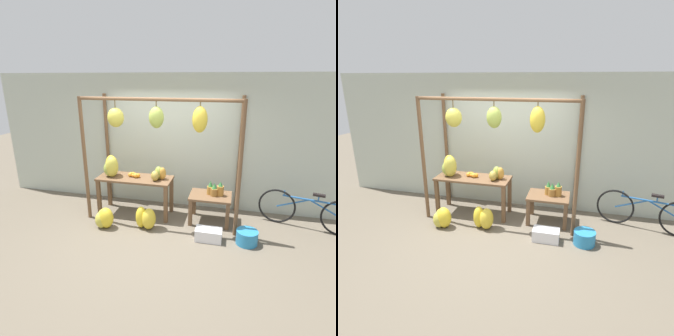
# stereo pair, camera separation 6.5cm
# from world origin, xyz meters

# --- Properties ---
(ground_plane) EXTENTS (20.00, 20.00, 0.00)m
(ground_plane) POSITION_xyz_m (0.00, 0.00, 0.00)
(ground_plane) COLOR #665B4C
(shop_wall_back) EXTENTS (8.00, 0.08, 2.80)m
(shop_wall_back) POSITION_xyz_m (0.00, 1.51, 1.40)
(shop_wall_back) COLOR #B7C1B2
(shop_wall_back) RESTS_ON ground_plane
(stall_awning) EXTENTS (2.93, 1.16, 2.39)m
(stall_awning) POSITION_xyz_m (-0.01, 0.61, 1.77)
(stall_awning) COLOR brown
(stall_awning) RESTS_ON ground_plane
(display_table_main) EXTENTS (1.50, 0.59, 0.79)m
(display_table_main) POSITION_xyz_m (-0.58, 0.83, 0.65)
(display_table_main) COLOR brown
(display_table_main) RESTS_ON ground_plane
(display_table_side) EXTENTS (0.79, 0.58, 0.56)m
(display_table_side) POSITION_xyz_m (0.94, 0.83, 0.44)
(display_table_side) COLOR brown
(display_table_side) RESTS_ON ground_plane
(banana_pile_on_table) EXTENTS (0.39, 0.43, 0.42)m
(banana_pile_on_table) POSITION_xyz_m (-1.07, 0.80, 0.98)
(banana_pile_on_table) COLOR yellow
(banana_pile_on_table) RESTS_ON display_table_main
(orange_pile) EXTENTS (0.26, 0.18, 0.10)m
(orange_pile) POSITION_xyz_m (-0.61, 0.84, 0.83)
(orange_pile) COLOR orange
(orange_pile) RESTS_ON display_table_main
(pineapple_cluster) EXTENTS (0.32, 0.19, 0.28)m
(pineapple_cluster) POSITION_xyz_m (1.02, 0.84, 0.67)
(pineapple_cluster) COLOR olive
(pineapple_cluster) RESTS_ON display_table_side
(banana_pile_ground_left) EXTENTS (0.41, 0.33, 0.40)m
(banana_pile_ground_left) POSITION_xyz_m (-0.96, 0.12, 0.18)
(banana_pile_ground_left) COLOR yellow
(banana_pile_ground_left) RESTS_ON ground_plane
(banana_pile_ground_right) EXTENTS (0.45, 0.35, 0.42)m
(banana_pile_ground_right) POSITION_xyz_m (-0.19, 0.28, 0.21)
(banana_pile_ground_right) COLOR gold
(banana_pile_ground_right) RESTS_ON ground_plane
(fruit_crate_white) EXTENTS (0.46, 0.26, 0.21)m
(fruit_crate_white) POSITION_xyz_m (0.99, 0.15, 0.11)
(fruit_crate_white) COLOR silver
(fruit_crate_white) RESTS_ON ground_plane
(blue_bucket) EXTENTS (0.36, 0.36, 0.24)m
(blue_bucket) POSITION_xyz_m (1.63, 0.19, 0.12)
(blue_bucket) COLOR teal
(blue_bucket) RESTS_ON ground_plane
(parked_bicycle) EXTENTS (1.72, 0.47, 0.73)m
(parked_bicycle) POSITION_xyz_m (2.72, 0.97, 0.36)
(parked_bicycle) COLOR black
(parked_bicycle) RESTS_ON ground_plane
(papaya_pile) EXTENTS (0.33, 0.35, 0.26)m
(papaya_pile) POSITION_xyz_m (-0.08, 0.82, 0.90)
(papaya_pile) COLOR gold
(papaya_pile) RESTS_ON display_table_main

